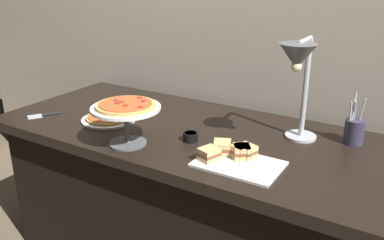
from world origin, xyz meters
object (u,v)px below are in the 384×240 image
Objects in this scene: sauce_cup_near at (190,136)px; utensil_holder at (354,131)px; heat_lamp at (298,67)px; pizza_plate_front at (109,118)px; sandwich_platter at (234,156)px; pizza_plate_center at (126,111)px; serving_spatula at (43,115)px.

utensil_holder reaches higher than sauce_cup_near.
sauce_cup_near is 0.29× the size of utensil_holder.
heat_lamp is 1.98× the size of utensil_holder.
utensil_holder is at bearing 29.15° from sauce_cup_near.
pizza_plate_front is 0.49m from sauce_cup_near.
utensil_holder is at bearing 49.60° from sandwich_platter.
serving_spatula is (-0.61, 0.05, -0.15)m from pizza_plate_center.
sauce_cup_near is (0.22, 0.17, -0.13)m from pizza_plate_center.
utensil_holder is 1.53m from serving_spatula.
heat_lamp reaches higher than serving_spatula.
serving_spatula is (-1.45, -0.47, -0.06)m from utensil_holder.
serving_spatula is at bearing -178.08° from sandwich_platter.
serving_spatula is (-1.09, -0.04, -0.02)m from sandwich_platter.
sauce_cup_near is at bearing 161.47° from sandwich_platter.
sandwich_platter is at bearing -122.12° from heat_lamp.
utensil_holder is at bearing 31.79° from pizza_plate_center.
heat_lamp is at bearing 57.88° from sandwich_platter.
pizza_plate_center reaches higher than sandwich_platter.
sandwich_platter is (0.47, 0.09, -0.13)m from pizza_plate_center.
sauce_cup_near is (-0.41, -0.16, -0.33)m from heat_lamp.
utensil_holder is (0.37, 0.43, 0.04)m from sandwich_platter.
pizza_plate_front is at bearing 179.90° from sauce_cup_near.
utensil_holder reaches higher than pizza_plate_center.
serving_spatula is at bearing -171.66° from sauce_cup_near.
utensil_holder reaches higher than sandwich_platter.
pizza_plate_center is (-0.62, -0.33, -0.20)m from heat_lamp.
heat_lamp is 1.54× the size of pizza_plate_center.
sandwich_platter is 1.09m from serving_spatula.
pizza_plate_center is at bearing -152.00° from heat_lamp.
pizza_plate_front reaches higher than serving_spatula.
utensil_holder is at bearing 17.89° from serving_spatula.
pizza_plate_center reaches higher than serving_spatula.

